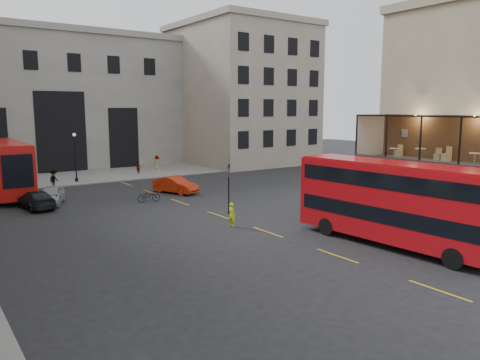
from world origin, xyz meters
TOP-DOWN VIEW (x-y plane):
  - ground at (0.00, 0.00)m, footprint 140.00×140.00m
  - host_building_main at (9.95, 0.00)m, footprint 7.26×11.40m
  - host_frontage at (6.50, 0.00)m, footprint 3.00×11.00m
  - cafe_floor at (6.50, 0.00)m, footprint 3.00×10.00m
  - gateway at (-5.00, 47.99)m, footprint 35.00×10.60m
  - building_right at (20.00, 39.97)m, footprint 16.60×18.60m
  - pavement_far at (-6.00, 38.00)m, footprint 40.00×12.00m
  - traffic_light_near at (-1.00, 12.00)m, footprint 0.16×0.20m
  - street_lamp_b at (-6.00, 34.00)m, footprint 0.36×0.36m
  - bus_near at (2.11, -0.47)m, footprint 3.51×12.33m
  - bus_far at (-13.43, 29.87)m, footprint 3.02×12.45m
  - car_a at (-11.15, 23.40)m, footprint 3.44×4.82m
  - car_b at (-0.23, 22.15)m, footprint 3.11×4.90m
  - car_c at (-12.58, 22.43)m, footprint 2.56×5.11m
  - bicycle at (-4.03, 19.78)m, footprint 1.98×1.03m
  - cyclist at (-3.04, 8.59)m, footprint 0.47×0.65m
  - pedestrian_a at (-12.97, 25.73)m, footprint 0.92×0.72m
  - pedestrian_b at (-8.87, 31.77)m, footprint 1.30×1.25m
  - pedestrian_c at (1.95, 36.03)m, footprint 0.99×0.72m
  - pedestrian_d at (5.63, 38.60)m, footprint 0.91×1.09m
  - cafe_table_near at (6.03, -2.87)m, footprint 0.63×0.63m
  - cafe_table_mid at (5.94, 0.57)m, footprint 0.66×0.66m
  - cafe_table_far at (5.67, 2.37)m, footprint 0.58×0.58m
  - cafe_chair_b at (7.42, 0.29)m, footprint 0.47×0.47m
  - cafe_chair_c at (7.40, -0.32)m, footprint 0.56×0.56m
  - cafe_chair_d at (7.55, 3.32)m, footprint 0.44×0.44m

SIDE VIEW (x-z plane):
  - ground at x=0.00m, z-range 0.00..0.00m
  - pavement_far at x=-6.00m, z-range 0.00..0.12m
  - bicycle at x=-4.03m, z-range 0.00..0.99m
  - car_c at x=-12.58m, z-range 0.00..1.43m
  - car_a at x=-11.15m, z-range 0.00..1.53m
  - car_b at x=-0.23m, z-range 0.00..1.53m
  - pedestrian_c at x=1.95m, z-range 0.00..1.56m
  - cyclist at x=-3.04m, z-range 0.00..1.64m
  - pedestrian_b at x=-8.87m, z-range 0.00..1.78m
  - pedestrian_a at x=-12.97m, z-range 0.00..1.85m
  - pedestrian_d at x=5.63m, z-range 0.00..1.90m
  - host_frontage at x=6.50m, z-range 0.00..4.50m
  - street_lamp_b at x=-6.00m, z-range -0.27..5.06m
  - traffic_light_near at x=-1.00m, z-range 0.52..4.32m
  - bus_near at x=2.11m, z-range 0.30..5.16m
  - bus_far at x=-13.43m, z-range 0.31..5.26m
  - cafe_floor at x=6.50m, z-range 4.50..4.60m
  - cafe_chair_b at x=7.42m, z-range 4.44..5.24m
  - cafe_chair_d at x=7.55m, z-range 4.44..5.25m
  - cafe_chair_c at x=7.40m, z-range 4.42..5.35m
  - cafe_table_far at x=5.67m, z-range 4.72..5.44m
  - cafe_table_near at x=6.03m, z-range 4.73..5.52m
  - cafe_table_mid at x=5.94m, z-range 4.73..5.56m
  - host_building_main at x=9.95m, z-range 0.24..15.34m
  - gateway at x=-5.00m, z-range 0.39..18.39m
  - building_right at x=20.00m, z-range 0.39..20.39m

